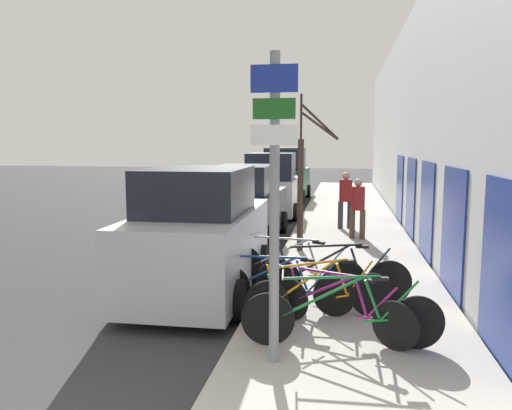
{
  "coord_description": "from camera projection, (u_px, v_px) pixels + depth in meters",
  "views": [
    {
      "loc": [
        2.38,
        -2.37,
        2.68
      ],
      "look_at": [
        1.0,
        5.6,
        1.67
      ],
      "focal_mm": 35.0,
      "sensor_mm": 36.0,
      "label": 1
    }
  ],
  "objects": [
    {
      "name": "ground_plane",
      "position": [
        255.0,
        239.0,
        14.0
      ],
      "size": [
        80.0,
        80.0,
        0.0
      ],
      "primitive_type": "plane",
      "color": "#333335"
    },
    {
      "name": "signpost",
      "position": [
        274.0,
        197.0,
        5.58
      ],
      "size": [
        0.52,
        0.13,
        3.52
      ],
      "color": "gray",
      "rests_on": "sidewalk_curb"
    },
    {
      "name": "bicycle_4",
      "position": [
        334.0,
        278.0,
        7.85
      ],
      "size": [
        2.42,
        0.45,
        0.98
      ],
      "rotation": [
        0.0,
        0.0,
        1.68
      ],
      "color": "black",
      "rests_on": "sidewalk_curb"
    },
    {
      "name": "bicycle_2",
      "position": [
        321.0,
        295.0,
        7.1
      ],
      "size": [
        2.05,
        0.96,
        0.89
      ],
      "rotation": [
        0.0,
        0.0,
        2.0
      ],
      "color": "black",
      "rests_on": "sidewalk_curb"
    },
    {
      "name": "bicycle_0",
      "position": [
        342.0,
        316.0,
        6.17
      ],
      "size": [
        2.5,
        0.45,
        0.93
      ],
      "rotation": [
        0.0,
        0.0,
        1.68
      ],
      "color": "black",
      "rests_on": "sidewalk_curb"
    },
    {
      "name": "bicycle_1",
      "position": [
        339.0,
        307.0,
        6.61
      ],
      "size": [
        1.93,
        1.18,
        0.85
      ],
      "rotation": [
        0.0,
        0.0,
        1.03
      ],
      "color": "black",
      "rests_on": "sidewalk_curb"
    },
    {
      "name": "parked_car_3",
      "position": [
        286.0,
        177.0,
        23.36
      ],
      "size": [
        2.13,
        4.57,
        2.46
      ],
      "rotation": [
        0.0,
        0.0,
        -0.02
      ],
      "color": "#144728",
      "rests_on": "ground"
    },
    {
      "name": "parked_car_2",
      "position": [
        272.0,
        188.0,
        18.48
      ],
      "size": [
        2.14,
        4.22,
        2.31
      ],
      "rotation": [
        0.0,
        0.0,
        0.03
      ],
      "color": "silver",
      "rests_on": "ground"
    },
    {
      "name": "street_tree",
      "position": [
        302.0,
        182.0,
        11.66
      ],
      "size": [
        1.0,
        1.26,
        3.66
      ],
      "color": "#3D2D23",
      "rests_on": "sidewalk_curb"
    },
    {
      "name": "building_facade",
      "position": [
        408.0,
        125.0,
        15.54
      ],
      "size": [
        0.23,
        32.0,
        6.5
      ],
      "color": "#BCBCC1",
      "rests_on": "ground"
    },
    {
      "name": "bicycle_5",
      "position": [
        293.0,
        269.0,
        8.41
      ],
      "size": [
        2.42,
        0.96,
        0.97
      ],
      "rotation": [
        0.0,
        0.0,
        1.2
      ],
      "color": "black",
      "rests_on": "sidewalk_curb"
    },
    {
      "name": "pedestrian_near",
      "position": [
        346.0,
        196.0,
        14.75
      ],
      "size": [
        0.43,
        0.37,
        1.68
      ],
      "rotation": [
        0.0,
        0.0,
        0.32
      ],
      "color": "#333338",
      "rests_on": "sidewalk_curb"
    },
    {
      "name": "bicycle_3",
      "position": [
        281.0,
        286.0,
        7.55
      ],
      "size": [
        2.22,
        0.52,
        0.86
      ],
      "rotation": [
        0.0,
        0.0,
        1.41
      ],
      "color": "black",
      "rests_on": "sidewalk_curb"
    },
    {
      "name": "parked_car_1",
      "position": [
        245.0,
        206.0,
        13.72
      ],
      "size": [
        2.02,
        4.29,
        2.08
      ],
      "rotation": [
        0.0,
        0.0,
        -0.03
      ],
      "color": "black",
      "rests_on": "ground"
    },
    {
      "name": "pedestrian_far",
      "position": [
        358.0,
        204.0,
        13.15
      ],
      "size": [
        0.41,
        0.36,
        1.6
      ],
      "rotation": [
        0.0,
        0.0,
        -0.29
      ],
      "color": "#4C3D2D",
      "rests_on": "sidewalk_curb"
    },
    {
      "name": "sidewalk_curb",
      "position": [
        348.0,
        223.0,
        16.29
      ],
      "size": [
        3.2,
        32.0,
        0.15
      ],
      "color": "#ADA89E",
      "rests_on": "ground"
    },
    {
      "name": "parked_car_0",
      "position": [
        200.0,
        237.0,
        8.8
      ],
      "size": [
        2.09,
        4.23,
        2.25
      ],
      "rotation": [
        0.0,
        0.0,
        0.01
      ],
      "color": "#B2B7BC",
      "rests_on": "ground"
    }
  ]
}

